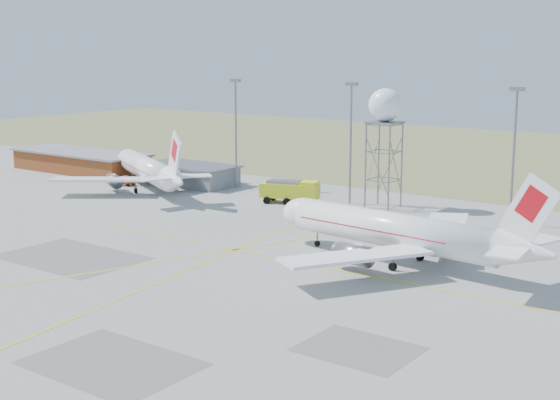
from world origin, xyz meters
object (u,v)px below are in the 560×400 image
Objects in this scene: airliner_far at (149,170)px; baggage_tug at (127,182)px; radar_tower at (384,141)px; fire_truck at (291,192)px; airliner_main at (397,232)px.

airliner_far reaches higher than baggage_tug.
radar_tower is at bearing 2.77° from baggage_tug.
airliner_main is at bearing -53.25° from fire_truck.
airliner_far is (-60.89, 17.53, -0.10)m from airliner_main.
airliner_far is 3.33× the size of fire_truck.
radar_tower is at bearing -136.07° from airliner_far.
radar_tower reaches higher than airliner_far.
radar_tower is 52.09m from baggage_tug.
baggage_tug is at bearing 169.59° from fire_truck.
airliner_main reaches higher than fire_truck.
airliner_far is 44.90m from radar_tower.
airliner_main is 35.37m from radar_tower.
airliner_main is at bearing -167.78° from airliner_far.
fire_truck is at bearing -29.86° from airliner_main.
airliner_far is at bearing 173.66° from fire_truck.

